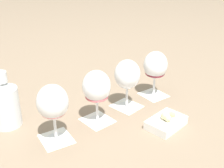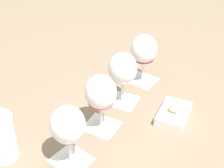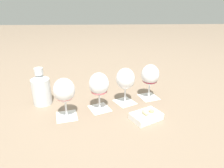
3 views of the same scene
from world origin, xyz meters
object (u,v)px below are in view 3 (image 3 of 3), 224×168
Objects in this scene: wine_glass_2 at (125,80)px; snack_dish at (146,116)px; wine_glass_1 at (99,85)px; wine_glass_3 at (150,76)px; ceramic_vase at (41,89)px; wine_glass_0 at (64,92)px.

wine_glass_2 reaches higher than snack_dish.
wine_glass_1 is at bearing 153.03° from snack_dish.
wine_glass_1 is 1.00× the size of wine_glass_2.
wine_glass_1 is 1.00× the size of wine_glass_3.
wine_glass_2 is at bearing 114.62° from snack_dish.
wine_glass_1 reaches higher than snack_dish.
wine_glass_3 is at bearing 74.81° from snack_dish.
wine_glass_2 is 1.00× the size of wine_glass_3.
wine_glass_1 is 0.96× the size of ceramic_vase.
wine_glass_3 is at bearing 4.93° from ceramic_vase.
wine_glass_3 is 1.17× the size of snack_dish.
wine_glass_0 is 0.17m from wine_glass_1.
wine_glass_1 is 0.26m from snack_dish.
snack_dish is (0.51, -0.18, -0.07)m from ceramic_vase.
ceramic_vase is at bearing -175.07° from wine_glass_3.
wine_glass_2 is 0.44m from ceramic_vase.
wine_glass_0 reaches higher than snack_dish.
wine_glass_0 is 1.00× the size of wine_glass_2.
wine_glass_3 is (0.43, 0.19, 0.00)m from wine_glass_0.
wine_glass_0 is 0.38m from snack_dish.
wine_glass_2 is 0.15m from wine_glass_3.
wine_glass_0 is 0.32m from wine_glass_2.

